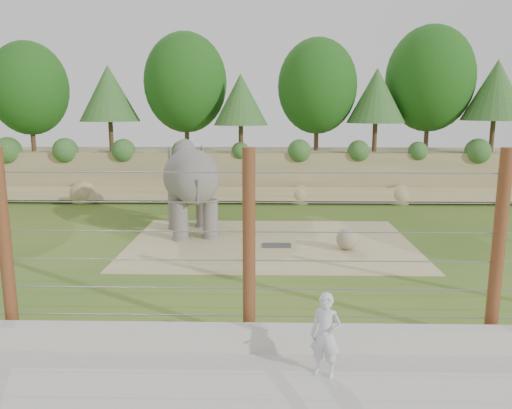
{
  "coord_description": "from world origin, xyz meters",
  "views": [
    {
      "loc": [
        0.36,
        -14.23,
        4.75
      ],
      "look_at": [
        0.0,
        2.0,
        1.6
      ],
      "focal_mm": 35.0,
      "sensor_mm": 36.0,
      "label": 1
    }
  ],
  "objects_px": {
    "zookeeper": "(326,335)",
    "stone_ball": "(347,239)",
    "barrier_fence": "(249,246)",
    "elephant": "(192,190)"
  },
  "relations": [
    {
      "from": "zookeeper",
      "to": "barrier_fence",
      "type": "bearing_deg",
      "value": 158.27
    },
    {
      "from": "elephant",
      "to": "stone_ball",
      "type": "xyz_separation_m",
      "value": [
        5.58,
        -2.22,
        -1.32
      ]
    },
    {
      "from": "zookeeper",
      "to": "stone_ball",
      "type": "bearing_deg",
      "value": 102.53
    },
    {
      "from": "elephant",
      "to": "barrier_fence",
      "type": "bearing_deg",
      "value": -90.09
    },
    {
      "from": "stone_ball",
      "to": "zookeeper",
      "type": "relative_size",
      "value": 0.48
    },
    {
      "from": "elephant",
      "to": "stone_ball",
      "type": "distance_m",
      "value": 6.15
    },
    {
      "from": "stone_ball",
      "to": "zookeeper",
      "type": "bearing_deg",
      "value": -101.62
    },
    {
      "from": "elephant",
      "to": "zookeeper",
      "type": "height_order",
      "value": "elephant"
    },
    {
      "from": "stone_ball",
      "to": "elephant",
      "type": "bearing_deg",
      "value": 158.28
    },
    {
      "from": "barrier_fence",
      "to": "zookeeper",
      "type": "height_order",
      "value": "barrier_fence"
    }
  ]
}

